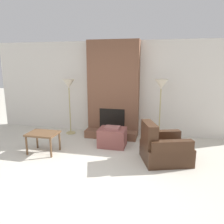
{
  "coord_description": "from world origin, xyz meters",
  "views": [
    {
      "loc": [
        1.3,
        -3.19,
        2.01
      ],
      "look_at": [
        0.0,
        2.49,
        0.69
      ],
      "focal_mm": 35.0,
      "sensor_mm": 36.0,
      "label": 1
    }
  ],
  "objects": [
    {
      "name": "floor_lamp_right",
      "position": [
        1.28,
        2.47,
        1.39
      ],
      "size": [
        0.34,
        0.34,
        1.61
      ],
      "color": "tan",
      "rests_on": "ground_plane"
    },
    {
      "name": "fireplace",
      "position": [
        0.0,
        2.65,
        1.21
      ],
      "size": [
        1.4,
        0.71,
        2.6
      ],
      "color": "brown",
      "rests_on": "ground_plane"
    },
    {
      "name": "ottoman",
      "position": [
        0.18,
        1.75,
        0.23
      ],
      "size": [
        0.65,
        0.51,
        0.5
      ],
      "color": "#8C4C47",
      "rests_on": "ground_plane"
    },
    {
      "name": "wall_back",
      "position": [
        0.0,
        2.89,
        1.3
      ],
      "size": [
        7.31,
        0.06,
        2.6
      ],
      "primitive_type": "cube",
      "color": "silver",
      "rests_on": "ground_plane"
    },
    {
      "name": "ground_plane",
      "position": [
        0.0,
        0.0,
        0.0
      ],
      "size": [
        24.0,
        24.0,
        0.0
      ],
      "primitive_type": "plane",
      "color": "beige"
    },
    {
      "name": "armchair",
      "position": [
        1.37,
        1.16,
        0.26
      ],
      "size": [
        1.13,
        1.04,
        0.84
      ],
      "rotation": [
        0.0,
        0.0,
        1.89
      ],
      "color": "#422819",
      "rests_on": "ground_plane"
    },
    {
      "name": "floor_lamp_left",
      "position": [
        -1.23,
        2.47,
        1.35
      ],
      "size": [
        0.34,
        0.34,
        1.57
      ],
      "color": "tan",
      "rests_on": "ground_plane"
    },
    {
      "name": "side_table",
      "position": [
        -1.27,
        1.03,
        0.4
      ],
      "size": [
        0.67,
        0.5,
        0.47
      ],
      "color": "brown",
      "rests_on": "ground_plane"
    }
  ]
}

